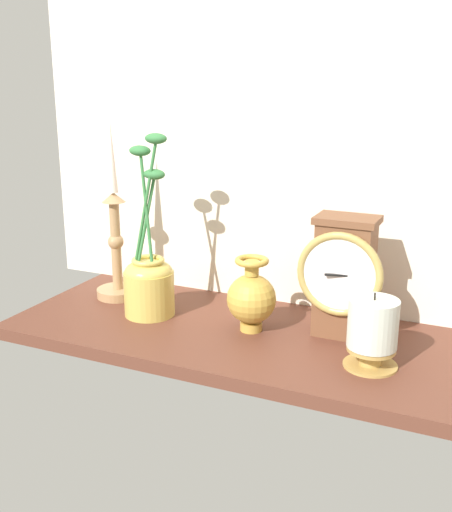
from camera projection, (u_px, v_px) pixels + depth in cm
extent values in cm
cube|color=brown|center=(273.00, 342.00, 114.69)|extent=(100.00, 36.00, 2.40)
cube|color=silver|center=(311.00, 145.00, 121.36)|extent=(120.00, 2.00, 65.00)
cube|color=brown|center=(344.00, 280.00, 112.55)|extent=(9.73, 6.77, 20.77)
cube|color=brown|center=(348.00, 220.00, 109.47)|extent=(10.90, 7.59, 1.20)
torus|color=tan|center=(339.00, 275.00, 108.66)|extent=(15.18, 1.38, 15.18)
cylinder|color=white|center=(339.00, 275.00, 108.57)|extent=(12.70, 0.40, 12.70)
cube|color=black|center=(339.00, 275.00, 108.31)|extent=(4.82, 1.83, 0.30)
cylinder|color=tan|center=(118.00, 292.00, 134.40)|extent=(9.01, 9.01, 1.80)
cylinder|color=tan|center=(116.00, 246.00, 131.52)|extent=(2.07, 2.07, 18.66)
sphere|color=tan|center=(116.00, 242.00, 131.26)|extent=(3.31, 3.31, 3.31)
cone|color=tan|center=(114.00, 197.00, 128.62)|extent=(4.85, 4.85, 2.00)
cone|color=#F7E0D1|center=(111.00, 155.00, 126.23)|extent=(2.10, 2.10, 15.07)
cylinder|color=gold|center=(251.00, 326.00, 116.87)|extent=(4.09, 4.09, 1.60)
sphere|color=gold|center=(251.00, 299.00, 115.37)|extent=(9.10, 9.10, 9.10)
cylinder|color=gold|center=(252.00, 268.00, 113.71)|extent=(2.55, 2.55, 2.72)
torus|color=gold|center=(252.00, 261.00, 113.33)|extent=(6.17, 6.17, 1.11)
cylinder|color=gold|center=(149.00, 293.00, 123.45)|extent=(9.86, 9.86, 8.74)
ellipsoid|color=gold|center=(148.00, 272.00, 122.22)|extent=(9.37, 9.37, 4.68)
torus|color=gold|center=(148.00, 261.00, 121.56)|extent=(6.40, 6.40, 0.98)
cylinder|color=#35763C|center=(146.00, 201.00, 118.30)|extent=(4.50, 2.89, 22.95)
ellipsoid|color=#35763C|center=(156.00, 138.00, 115.25)|extent=(4.40, 2.80, 2.00)
cylinder|color=#35763C|center=(146.00, 208.00, 118.65)|extent=(4.31, 3.84, 20.38)
ellipsoid|color=#35763C|center=(140.00, 151.00, 117.89)|extent=(4.40, 2.80, 2.00)
cylinder|color=#35763C|center=(146.00, 219.00, 119.24)|extent=(2.85, 3.66, 16.31)
ellipsoid|color=#35763C|center=(154.00, 174.00, 117.80)|extent=(4.40, 2.80, 2.00)
cylinder|color=tan|center=(371.00, 357.00, 102.29)|extent=(3.53, 3.53, 3.13)
cylinder|color=tan|center=(370.00, 364.00, 102.62)|extent=(8.82, 8.82, 0.80)
cylinder|color=tan|center=(371.00, 349.00, 101.85)|extent=(7.93, 7.93, 0.60)
cylinder|color=silver|center=(373.00, 323.00, 100.63)|extent=(8.06, 8.06, 7.95)
cylinder|color=black|center=(375.00, 296.00, 99.34)|extent=(0.30, 0.30, 1.20)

